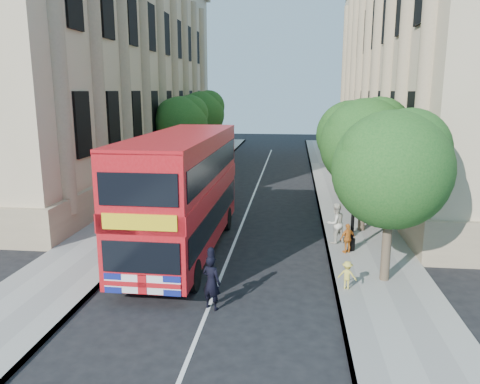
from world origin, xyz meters
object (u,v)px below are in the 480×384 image
(double_decker_bus, at_px, (183,190))
(box_van, at_px, (194,186))
(lamp_post, at_px, (354,194))
(police_constable, at_px, (211,282))
(woman_pedestrian, at_px, (336,223))

(double_decker_bus, bearing_deg, box_van, 99.16)
(lamp_post, bearing_deg, police_constable, -130.72)
(lamp_post, distance_m, woman_pedestrian, 1.86)
(box_van, distance_m, woman_pedestrian, 8.84)
(lamp_post, distance_m, double_decker_bus, 6.96)
(lamp_post, bearing_deg, box_van, 143.38)
(double_decker_bus, xyz_separation_m, box_van, (-0.99, 6.63, -1.20))
(police_constable, bearing_deg, double_decker_bus, -42.84)
(box_van, xyz_separation_m, woman_pedestrian, (7.30, -4.96, -0.48))
(lamp_post, height_order, box_van, lamp_post)
(box_van, bearing_deg, double_decker_bus, -79.63)
(double_decker_bus, xyz_separation_m, police_constable, (2.03, -4.93, -1.81))
(lamp_post, xyz_separation_m, double_decker_bus, (-6.92, -0.75, 0.17))
(lamp_post, relative_size, box_van, 0.96)
(double_decker_bus, relative_size, police_constable, 6.07)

